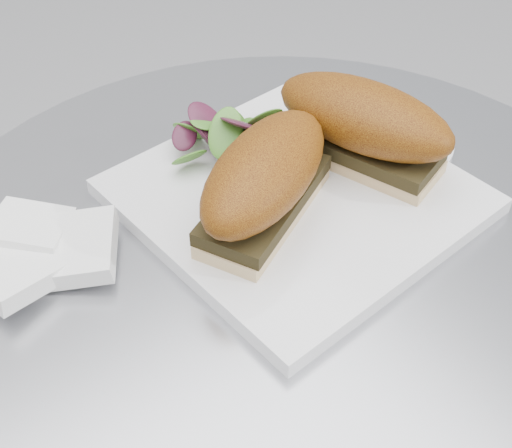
# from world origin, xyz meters

# --- Properties ---
(table) EXTENTS (0.70, 0.70, 0.73)m
(table) POSITION_xyz_m (0.00, 0.00, 0.49)
(table) COLOR #A7A8AE
(table) RESTS_ON ground
(plate) EXTENTS (0.30, 0.30, 0.02)m
(plate) POSITION_xyz_m (0.06, 0.06, 0.74)
(plate) COLOR white
(plate) RESTS_ON table
(sandwich_left) EXTENTS (0.19, 0.15, 0.08)m
(sandwich_left) POSITION_xyz_m (0.01, 0.05, 0.79)
(sandwich_left) COLOR #D3B184
(sandwich_left) RESTS_ON plate
(sandwich_right) EXTENTS (0.13, 0.19, 0.08)m
(sandwich_right) POSITION_xyz_m (0.13, 0.06, 0.79)
(sandwich_right) COLOR #D3B184
(sandwich_right) RESTS_ON plate
(salad) EXTENTS (0.10, 0.10, 0.05)m
(salad) POSITION_xyz_m (0.04, 0.14, 0.77)
(salad) COLOR #5B9530
(salad) RESTS_ON plate
(napkin) EXTENTS (0.13, 0.13, 0.02)m
(napkin) POSITION_xyz_m (-0.17, 0.12, 0.74)
(napkin) COLOR white
(napkin) RESTS_ON table
(saucer) EXTENTS (0.13, 0.13, 0.01)m
(saucer) POSITION_xyz_m (0.19, 0.07, 0.74)
(saucer) COLOR white
(saucer) RESTS_ON table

